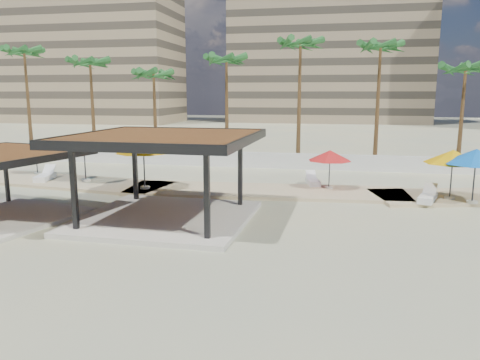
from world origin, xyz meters
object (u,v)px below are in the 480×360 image
object	(u,v)px
pavilion_central	(165,169)
umbrella_a	(35,145)
lounger_a	(45,177)
lounger_c	(313,181)
umbrella_c	(330,156)
lounger_b	(428,197)

from	to	relation	value
pavilion_central	umbrella_a	size ratio (longest dim) A/B	2.44
umbrella_a	pavilion_central	bearing A→B (deg)	-35.16
lounger_a	umbrella_a	bearing A→B (deg)	30.82
umbrella_a	lounger_c	bearing A→B (deg)	0.13
pavilion_central	umbrella_c	distance (m)	10.62
umbrella_a	lounger_a	size ratio (longest dim) A/B	1.38
lounger_b	pavilion_central	bearing A→B (deg)	133.67
lounger_b	lounger_c	xyz separation A→B (m)	(-6.04, 3.40, -0.01)
pavilion_central	lounger_a	size ratio (longest dim) A/B	3.37
umbrella_c	lounger_a	distance (m)	18.04
pavilion_central	umbrella_c	size ratio (longest dim) A/B	2.59
lounger_a	lounger_b	distance (m)	23.04
pavilion_central	lounger_b	size ratio (longest dim) A/B	3.59
umbrella_a	lounger_c	world-z (taller)	umbrella_a
pavilion_central	lounger_b	bearing A→B (deg)	26.23
lounger_c	lounger_a	bearing A→B (deg)	83.15
umbrella_a	lounger_a	distance (m)	3.23
umbrella_a	umbrella_c	size ratio (longest dim) A/B	1.06
umbrella_c	lounger_b	distance (m)	5.81
lounger_a	lounger_c	world-z (taller)	lounger_a
lounger_a	lounger_b	bearing A→B (deg)	-107.44
lounger_b	lounger_c	distance (m)	6.93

